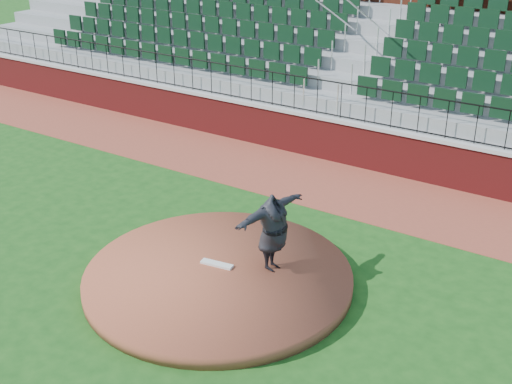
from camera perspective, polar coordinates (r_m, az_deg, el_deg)
ground at (r=13.46m, az=-3.53°, el=-7.28°), size 90.00×90.00×0.00m
warning_track at (r=17.56m, az=6.98°, el=0.62°), size 34.00×3.20×0.01m
field_wall at (r=18.69m, az=9.30°, el=3.96°), size 34.00×0.35×1.20m
wall_cap at (r=18.47m, az=9.43°, el=5.84°), size 34.00×0.45×0.10m
wall_railing at (r=18.30m, az=9.55°, el=7.47°), size 34.00×0.05×1.00m
seating_stands at (r=20.62m, az=12.84°, el=10.58°), size 34.00×5.10×4.60m
concourse_wall at (r=23.11m, az=15.55°, el=12.94°), size 34.00×0.50×5.50m
pitchers_mound at (r=13.18m, az=-3.30°, el=-7.41°), size 5.34×5.34×0.25m
pitching_rubber at (r=13.32m, az=-3.43°, el=-6.29°), size 0.70×0.27×0.05m
pitcher at (r=12.80m, az=1.50°, el=-3.55°), size 0.77×2.05×1.63m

